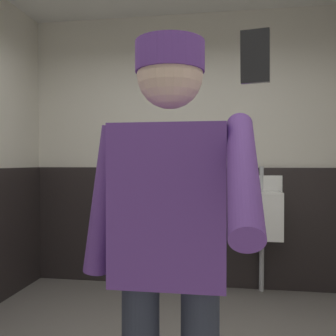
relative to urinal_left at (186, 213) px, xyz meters
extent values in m
cube|color=beige|center=(-0.01, 0.22, 0.63)|extent=(3.89, 0.12, 2.82)
cube|color=black|center=(-0.01, 0.14, -0.16)|extent=(3.29, 0.03, 1.23)
cube|color=white|center=(0.00, 0.13, 0.05)|extent=(0.40, 0.05, 0.65)
cube|color=white|center=(0.00, -0.04, 0.00)|extent=(0.34, 0.30, 0.45)
cylinder|color=#B7BABF|center=(0.00, 0.12, 0.34)|extent=(0.04, 0.04, 0.24)
cylinder|color=#B7BABF|center=(0.00, 0.09, -0.50)|extent=(0.05, 0.05, 0.55)
cube|color=white|center=(0.75, 0.13, 0.05)|extent=(0.40, 0.05, 0.65)
cube|color=white|center=(0.75, -0.04, 0.00)|extent=(0.34, 0.30, 0.45)
cylinder|color=#B7BABF|center=(0.75, 0.12, 0.34)|extent=(0.04, 0.04, 0.24)
cylinder|color=#B7BABF|center=(0.75, 0.09, -0.50)|extent=(0.05, 0.05, 0.55)
cube|color=#4C4C51|center=(0.38, -0.07, 0.17)|extent=(0.04, 0.40, 0.90)
cube|color=#60388C|center=(0.19, -2.31, 0.35)|extent=(0.41, 0.24, 0.57)
cylinder|color=#60388C|center=(-0.06, -2.31, 0.36)|extent=(0.17, 0.09, 0.56)
cylinder|color=#60388C|center=(0.43, -2.54, 0.48)|extent=(0.09, 0.50, 0.39)
sphere|color=beige|center=(0.19, -2.31, 0.82)|extent=(0.24, 0.24, 0.24)
cylinder|color=#60388C|center=(0.19, -2.31, 0.88)|extent=(0.25, 0.25, 0.11)
cube|color=black|center=(0.45, -2.82, 0.73)|extent=(0.06, 0.04, 0.11)
camera|label=1|loc=(0.38, -3.62, 0.50)|focal=38.96mm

